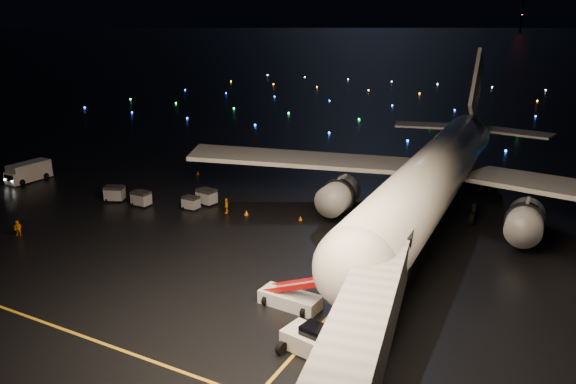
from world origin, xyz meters
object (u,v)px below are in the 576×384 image
(crew_b, at_px, (18,228))
(baggage_cart_1, at_px, (191,203))
(pushback_tug, at_px, (314,339))
(baggage_cart_2, at_px, (141,199))
(service_truck, at_px, (30,171))
(airliner, at_px, (442,139))
(crew_c, at_px, (227,206))
(belt_loader, at_px, (290,286))
(baggage_cart_3, at_px, (115,194))
(baggage_cart_0, at_px, (207,197))

(crew_b, bearing_deg, baggage_cart_1, 36.23)
(baggage_cart_1, bearing_deg, pushback_tug, -36.90)
(crew_b, xyz_separation_m, baggage_cart_2, (4.35, 13.04, 0.04))
(service_truck, height_order, crew_b, service_truck)
(airliner, relative_size, baggage_cart_2, 28.98)
(crew_b, xyz_separation_m, crew_c, (14.54, 15.59, 0.03))
(service_truck, height_order, crew_c, service_truck)
(belt_loader, distance_m, crew_c, 22.22)
(baggage_cart_3, bearing_deg, crew_c, -12.31)
(airliner, relative_size, baggage_cart_0, 27.43)
(baggage_cart_0, height_order, baggage_cart_3, baggage_cart_0)
(baggage_cart_0, distance_m, baggage_cart_2, 7.54)
(pushback_tug, distance_m, baggage_cart_2, 35.22)
(baggage_cart_0, height_order, baggage_cart_2, baggage_cart_0)
(crew_c, bearing_deg, pushback_tug, 28.15)
(service_truck, relative_size, crew_c, 4.04)
(baggage_cart_2, bearing_deg, baggage_cart_3, -177.24)
(pushback_tug, distance_m, belt_loader, 6.43)
(belt_loader, relative_size, baggage_cart_3, 3.23)
(service_truck, height_order, baggage_cart_3, service_truck)
(baggage_cart_0, height_order, baggage_cart_1, baggage_cart_0)
(service_truck, relative_size, baggage_cart_1, 3.86)
(baggage_cart_1, bearing_deg, belt_loader, -34.33)
(pushback_tug, bearing_deg, airliner, 99.31)
(airliner, distance_m, baggage_cart_2, 34.65)
(pushback_tug, xyz_separation_m, baggage_cart_1, (-24.77, 19.20, -0.22))
(pushback_tug, relative_size, service_truck, 0.60)
(baggage_cart_0, bearing_deg, belt_loader, -32.33)
(belt_loader, xyz_separation_m, crew_c, (-16.13, 15.27, -0.83))
(service_truck, xyz_separation_m, baggage_cart_3, (16.34, -1.08, -0.36))
(crew_b, height_order, baggage_cart_1, crew_b)
(airliner, height_order, baggage_cart_0, airliner)
(airliner, bearing_deg, baggage_cart_2, -158.51)
(airliner, distance_m, baggage_cart_1, 28.83)
(crew_c, bearing_deg, belt_loader, 29.16)
(belt_loader, height_order, service_truck, belt_loader)
(crew_c, bearing_deg, baggage_cart_1, -96.97)
(airliner, relative_size, crew_c, 34.62)
(crew_c, relative_size, baggage_cart_0, 0.79)
(airliner, relative_size, baggage_cart_1, 33.11)
(crew_b, relative_size, baggage_cart_3, 0.77)
(service_truck, distance_m, baggage_cart_1, 26.22)
(airliner, bearing_deg, pushback_tug, -93.10)
(baggage_cart_1, relative_size, baggage_cart_3, 0.83)
(belt_loader, distance_m, baggage_cart_3, 32.86)
(service_truck, bearing_deg, baggage_cart_0, 8.47)
(baggage_cart_0, bearing_deg, baggage_cart_2, -140.05)
(airliner, height_order, baggage_cart_2, airliner)
(belt_loader, relative_size, crew_c, 4.07)
(pushback_tug, bearing_deg, belt_loader, 141.92)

